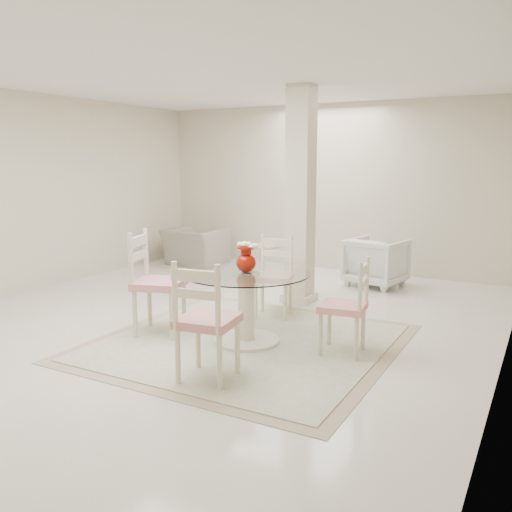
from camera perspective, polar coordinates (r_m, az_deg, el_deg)
The scene contains 13 objects.
ground at distance 6.18m, azimuth -4.75°, elevation -6.85°, with size 7.00×7.00×0.00m, color white.
room_shell at distance 5.92m, azimuth -5.02°, elevation 10.61°, with size 6.02×7.02×2.71m.
column at distance 6.83m, azimuth 4.70°, elevation 6.29°, with size 0.30×0.30×2.70m, color beige.
area_rug at distance 5.45m, azimuth -1.03°, elevation -9.08°, with size 2.82×2.82×0.02m.
dining_table at distance 5.35m, azimuth -1.04°, elevation -5.43°, with size 1.25×1.25×0.72m.
red_vase at distance 5.24m, azimuth -1.03°, elevation -0.20°, with size 0.23×0.20×0.30m.
dining_chair_east at distance 5.07m, azimuth 9.88°, elevation -4.55°, with size 0.45×0.45×1.01m.
dining_chair_north at distance 6.25m, azimuth 1.98°, elevation -1.47°, with size 0.51×0.51×1.04m.
dining_chair_west at distance 5.69m, azimuth -10.90°, elevation -1.96°, with size 0.60×0.60×1.19m.
dining_chair_south at distance 4.37m, azimuth -5.53°, elevation -5.98°, with size 0.51×0.51×1.12m.
recliner_taupe at distance 9.46m, azimuth -6.37°, elevation 0.98°, with size 0.96×0.84×0.62m, color gray.
armchair_white at distance 8.00m, azimuth 12.54°, elevation -0.61°, with size 0.74×0.76×0.69m, color white.
side_table at distance 8.22m, azimuth 0.67°, elevation -0.81°, with size 0.51×0.51×0.53m.
Camera 1 is at (3.29, -4.92, 1.79)m, focal length 38.00 mm.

